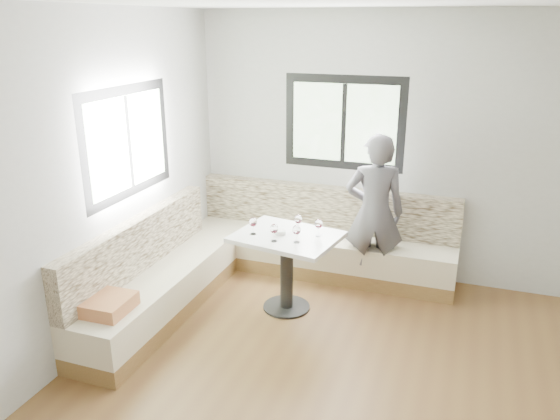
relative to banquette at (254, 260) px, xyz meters
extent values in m
cube|color=#B7B7B2|center=(1.59, 0.88, 1.07)|extent=(5.00, 0.01, 2.80)
cube|color=#B7B7B2|center=(-0.91, -1.62, 1.07)|extent=(0.01, 5.00, 2.80)
cube|color=black|center=(0.69, 0.87, 1.32)|extent=(1.30, 0.02, 1.00)
cube|color=black|center=(-0.90, -0.72, 1.32)|extent=(0.02, 1.30, 1.00)
cube|color=olive|center=(0.54, 0.60, -0.25)|extent=(2.90, 0.55, 0.16)
cube|color=beige|center=(0.54, 0.60, -0.03)|extent=(2.90, 0.55, 0.29)
cube|color=beige|center=(0.54, 0.81, 0.37)|extent=(2.90, 0.14, 0.50)
cube|color=olive|center=(-0.64, -0.80, -0.25)|extent=(0.55, 2.25, 0.16)
cube|color=beige|center=(-0.64, -0.80, -0.03)|extent=(0.55, 2.25, 0.29)
cube|color=beige|center=(-0.84, -0.80, 0.37)|extent=(0.14, 2.25, 0.50)
cube|color=#AE5240|center=(-0.65, -1.57, 0.18)|extent=(0.40, 0.40, 0.12)
cylinder|color=black|center=(0.45, -0.27, -0.32)|extent=(0.46, 0.46, 0.02)
cylinder|color=black|center=(0.45, -0.27, 0.03)|extent=(0.13, 0.13, 0.73)
cube|color=white|center=(0.45, -0.27, 0.42)|extent=(1.05, 0.88, 0.04)
imported|color=#4F4C52|center=(1.13, 0.47, 0.49)|extent=(0.68, 0.53, 1.65)
cylinder|color=white|center=(0.39, -0.28, 0.46)|extent=(0.10, 0.10, 0.04)
sphere|color=black|center=(0.40, -0.27, 0.47)|extent=(0.02, 0.02, 0.02)
sphere|color=black|center=(0.37, -0.27, 0.47)|extent=(0.02, 0.02, 0.02)
sphere|color=black|center=(0.39, -0.29, 0.47)|extent=(0.02, 0.02, 0.02)
cylinder|color=white|center=(0.14, -0.36, 0.44)|extent=(0.05, 0.05, 0.01)
cylinder|color=white|center=(0.14, -0.36, 0.48)|extent=(0.01, 0.01, 0.07)
ellipsoid|color=white|center=(0.14, -0.36, 0.56)|extent=(0.08, 0.08, 0.09)
cylinder|color=#450410|center=(0.14, -0.36, 0.54)|extent=(0.05, 0.05, 0.02)
cylinder|color=white|center=(0.39, -0.46, 0.44)|extent=(0.05, 0.05, 0.01)
cylinder|color=white|center=(0.39, -0.46, 0.48)|extent=(0.01, 0.01, 0.07)
ellipsoid|color=white|center=(0.39, -0.46, 0.56)|extent=(0.08, 0.08, 0.09)
cylinder|color=#450410|center=(0.39, -0.46, 0.54)|extent=(0.05, 0.05, 0.02)
cylinder|color=white|center=(0.59, -0.42, 0.44)|extent=(0.05, 0.05, 0.01)
cylinder|color=white|center=(0.59, -0.42, 0.48)|extent=(0.01, 0.01, 0.07)
ellipsoid|color=white|center=(0.59, -0.42, 0.56)|extent=(0.08, 0.08, 0.09)
cylinder|color=#450410|center=(0.59, -0.42, 0.54)|extent=(0.05, 0.05, 0.02)
cylinder|color=white|center=(0.52, -0.14, 0.44)|extent=(0.05, 0.05, 0.01)
cylinder|color=white|center=(0.52, -0.14, 0.48)|extent=(0.01, 0.01, 0.07)
ellipsoid|color=white|center=(0.52, -0.14, 0.56)|extent=(0.08, 0.08, 0.09)
cylinder|color=#450410|center=(0.52, -0.14, 0.54)|extent=(0.05, 0.05, 0.02)
cylinder|color=white|center=(0.73, -0.20, 0.44)|extent=(0.05, 0.05, 0.01)
cylinder|color=white|center=(0.73, -0.20, 0.48)|extent=(0.01, 0.01, 0.07)
ellipsoid|color=white|center=(0.73, -0.20, 0.56)|extent=(0.08, 0.08, 0.09)
cylinder|color=#450410|center=(0.73, -0.20, 0.54)|extent=(0.05, 0.05, 0.02)
camera|label=1|loc=(2.00, -4.77, 2.34)|focal=35.00mm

